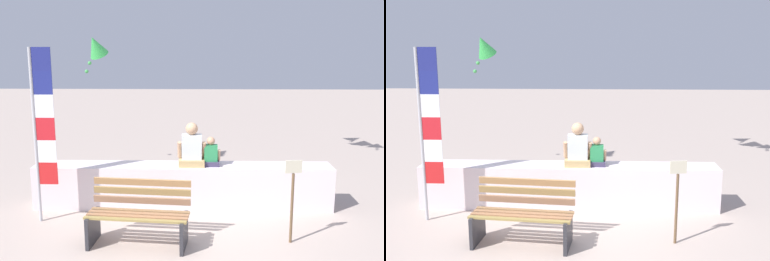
# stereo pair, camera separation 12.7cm
# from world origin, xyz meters

# --- Properties ---
(ground_plane) EXTENTS (40.00, 40.00, 0.00)m
(ground_plane) POSITION_xyz_m (0.00, 0.00, 0.00)
(ground_plane) COLOR #B6A296
(seawall_ledge) EXTENTS (5.08, 0.54, 0.75)m
(seawall_ledge) POSITION_xyz_m (0.00, 1.16, 0.38)
(seawall_ledge) COLOR silver
(seawall_ledge) RESTS_ON ground
(park_bench) EXTENTS (1.48, 0.74, 0.88)m
(park_bench) POSITION_xyz_m (-0.56, -0.29, 0.41)
(park_bench) COLOR #9D8447
(park_bench) RESTS_ON ground
(person_adult) EXTENTS (0.48, 0.35, 0.74)m
(person_adult) POSITION_xyz_m (0.16, 1.13, 1.04)
(person_adult) COLOR tan
(person_adult) RESTS_ON seawall_ledge
(person_child) EXTENTS (0.32, 0.24, 0.50)m
(person_child) POSITION_xyz_m (0.48, 1.13, 0.94)
(person_child) COLOR #393350
(person_child) RESTS_ON seawall_ledge
(flag_banner) EXTENTS (0.34, 0.05, 2.75)m
(flag_banner) POSITION_xyz_m (-2.15, 0.47, 1.56)
(flag_banner) COLOR #B7B7BC
(flag_banner) RESTS_ON ground
(kite_green) EXTENTS (0.63, 0.68, 0.86)m
(kite_green) POSITION_xyz_m (-1.92, 3.29, 2.71)
(kite_green) COLOR green
(sign_post) EXTENTS (0.24, 0.06, 1.22)m
(sign_post) POSITION_xyz_m (1.60, -0.22, 0.72)
(sign_post) COLOR brown
(sign_post) RESTS_ON ground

